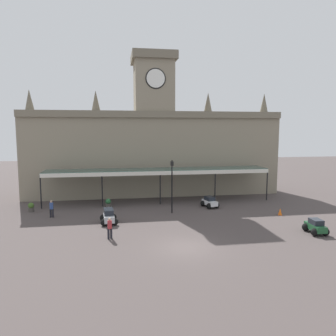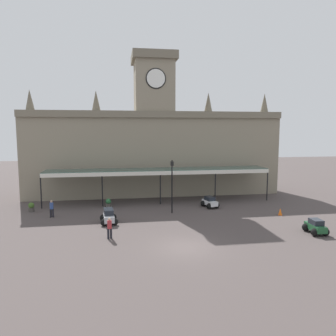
{
  "view_description": "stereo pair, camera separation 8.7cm",
  "coord_description": "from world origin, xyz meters",
  "px_view_note": "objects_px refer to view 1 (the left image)",
  "views": [
    {
      "loc": [
        -4.81,
        -21.73,
        8.42
      ],
      "look_at": [
        0.0,
        8.14,
        4.8
      ],
      "focal_mm": 34.36,
      "sensor_mm": 36.0,
      "label": 1
    },
    {
      "loc": [
        -4.72,
        -21.74,
        8.42
      ],
      "look_at": [
        0.0,
        8.14,
        4.8
      ],
      "focal_mm": 34.36,
      "sensor_mm": 36.0,
      "label": 2
    }
  ],
  "objects_px": {
    "traffic_cone": "(280,212)",
    "planter_near_kerb": "(108,203)",
    "car_silver_estate": "(109,217)",
    "pedestrian_crossing_forecourt": "(51,208)",
    "pedestrian_beside_cars": "(110,227)",
    "planter_by_canopy": "(31,207)",
    "car_green_sedan": "(316,227)",
    "victorian_lamppost": "(172,181)",
    "car_white_sedan": "(210,203)"
  },
  "relations": [
    {
      "from": "traffic_cone",
      "to": "planter_near_kerb",
      "type": "distance_m",
      "value": 17.91
    },
    {
      "from": "car_silver_estate",
      "to": "pedestrian_crossing_forecourt",
      "type": "height_order",
      "value": "pedestrian_crossing_forecourt"
    },
    {
      "from": "pedestrian_beside_cars",
      "to": "planter_by_canopy",
      "type": "relative_size",
      "value": 1.74
    },
    {
      "from": "car_green_sedan",
      "to": "traffic_cone",
      "type": "xyz_separation_m",
      "value": [
        -0.03,
        5.69,
        -0.16
      ]
    },
    {
      "from": "pedestrian_crossing_forecourt",
      "to": "pedestrian_beside_cars",
      "type": "xyz_separation_m",
      "value": [
        5.66,
        -7.12,
        0.0
      ]
    },
    {
      "from": "pedestrian_beside_cars",
      "to": "traffic_cone",
      "type": "relative_size",
      "value": 2.46
    },
    {
      "from": "planter_near_kerb",
      "to": "car_green_sedan",
      "type": "bearing_deg",
      "value": -34.52
    },
    {
      "from": "traffic_cone",
      "to": "car_silver_estate",
      "type": "bearing_deg",
      "value": -179.65
    },
    {
      "from": "car_silver_estate",
      "to": "planter_by_canopy",
      "type": "distance_m",
      "value": 9.63
    },
    {
      "from": "car_silver_estate",
      "to": "victorian_lamppost",
      "type": "height_order",
      "value": "victorian_lamppost"
    },
    {
      "from": "planter_by_canopy",
      "to": "car_white_sedan",
      "type": "bearing_deg",
      "value": -3.18
    },
    {
      "from": "pedestrian_beside_cars",
      "to": "planter_near_kerb",
      "type": "height_order",
      "value": "pedestrian_beside_cars"
    },
    {
      "from": "car_green_sedan",
      "to": "planter_by_canopy",
      "type": "xyz_separation_m",
      "value": [
        -24.72,
        10.97,
        -0.01
      ]
    },
    {
      "from": "victorian_lamppost",
      "to": "planter_by_canopy",
      "type": "distance_m",
      "value": 14.78
    },
    {
      "from": "pedestrian_crossing_forecourt",
      "to": "planter_near_kerb",
      "type": "bearing_deg",
      "value": 31.29
    },
    {
      "from": "pedestrian_crossing_forecourt",
      "to": "pedestrian_beside_cars",
      "type": "bearing_deg",
      "value": -51.53
    },
    {
      "from": "car_silver_estate",
      "to": "car_green_sedan",
      "type": "relative_size",
      "value": 1.11
    },
    {
      "from": "car_green_sedan",
      "to": "planter_near_kerb",
      "type": "relative_size",
      "value": 2.18
    },
    {
      "from": "pedestrian_crossing_forecourt",
      "to": "planter_by_canopy",
      "type": "relative_size",
      "value": 1.74
    },
    {
      "from": "traffic_cone",
      "to": "victorian_lamppost",
      "type": "bearing_deg",
      "value": 166.46
    },
    {
      "from": "car_green_sedan",
      "to": "pedestrian_crossing_forecourt",
      "type": "relative_size",
      "value": 1.25
    },
    {
      "from": "planter_by_canopy",
      "to": "planter_near_kerb",
      "type": "bearing_deg",
      "value": 4.91
    },
    {
      "from": "car_white_sedan",
      "to": "traffic_cone",
      "type": "distance_m",
      "value": 7.32
    },
    {
      "from": "car_white_sedan",
      "to": "car_silver_estate",
      "type": "bearing_deg",
      "value": -157.98
    },
    {
      "from": "car_green_sedan",
      "to": "pedestrian_crossing_forecourt",
      "type": "bearing_deg",
      "value": 159.22
    },
    {
      "from": "pedestrian_crossing_forecourt",
      "to": "planter_near_kerb",
      "type": "xyz_separation_m",
      "value": [
        5.29,
        3.21,
        -0.42
      ]
    },
    {
      "from": "pedestrian_beside_cars",
      "to": "planter_by_canopy",
      "type": "height_order",
      "value": "pedestrian_beside_cars"
    },
    {
      "from": "traffic_cone",
      "to": "planter_by_canopy",
      "type": "relative_size",
      "value": 0.71
    },
    {
      "from": "pedestrian_crossing_forecourt",
      "to": "traffic_cone",
      "type": "distance_m",
      "value": 22.36
    },
    {
      "from": "car_green_sedan",
      "to": "victorian_lamppost",
      "type": "relative_size",
      "value": 0.39
    },
    {
      "from": "pedestrian_crossing_forecourt",
      "to": "car_white_sedan",
      "type": "bearing_deg",
      "value": 5.29
    },
    {
      "from": "planter_by_canopy",
      "to": "pedestrian_beside_cars",
      "type": "bearing_deg",
      "value": -49.81
    },
    {
      "from": "car_green_sedan",
      "to": "victorian_lamppost",
      "type": "bearing_deg",
      "value": 141.95
    },
    {
      "from": "pedestrian_crossing_forecourt",
      "to": "planter_near_kerb",
      "type": "distance_m",
      "value": 6.2
    },
    {
      "from": "traffic_cone",
      "to": "car_white_sedan",
      "type": "bearing_deg",
      "value": 144.55
    },
    {
      "from": "car_white_sedan",
      "to": "pedestrian_beside_cars",
      "type": "height_order",
      "value": "pedestrian_beside_cars"
    },
    {
      "from": "car_silver_estate",
      "to": "car_white_sedan",
      "type": "xyz_separation_m",
      "value": [
        10.74,
        4.35,
        -0.06
      ]
    },
    {
      "from": "car_white_sedan",
      "to": "victorian_lamppost",
      "type": "relative_size",
      "value": 0.41
    },
    {
      "from": "victorian_lamppost",
      "to": "planter_by_canopy",
      "type": "height_order",
      "value": "victorian_lamppost"
    },
    {
      "from": "car_white_sedan",
      "to": "pedestrian_beside_cars",
      "type": "relative_size",
      "value": 1.32
    },
    {
      "from": "pedestrian_beside_cars",
      "to": "victorian_lamppost",
      "type": "height_order",
      "value": "victorian_lamppost"
    },
    {
      "from": "car_green_sedan",
      "to": "victorian_lamppost",
      "type": "xyz_separation_m",
      "value": [
        -10.48,
        8.2,
        2.82
      ]
    },
    {
      "from": "car_white_sedan",
      "to": "victorian_lamppost",
      "type": "distance_m",
      "value": 5.57
    },
    {
      "from": "pedestrian_crossing_forecourt",
      "to": "traffic_cone",
      "type": "relative_size",
      "value": 2.46
    },
    {
      "from": "victorian_lamppost",
      "to": "traffic_cone",
      "type": "height_order",
      "value": "victorian_lamppost"
    },
    {
      "from": "car_green_sedan",
      "to": "planter_by_canopy",
      "type": "relative_size",
      "value": 2.18
    },
    {
      "from": "pedestrian_beside_cars",
      "to": "planter_near_kerb",
      "type": "bearing_deg",
      "value": 92.06
    },
    {
      "from": "pedestrian_crossing_forecourt",
      "to": "victorian_lamppost",
      "type": "distance_m",
      "value": 11.98
    },
    {
      "from": "car_silver_estate",
      "to": "car_green_sedan",
      "type": "xyz_separation_m",
      "value": [
        16.74,
        -5.59,
        -0.06
      ]
    },
    {
      "from": "pedestrian_beside_cars",
      "to": "planter_near_kerb",
      "type": "distance_m",
      "value": 10.35
    }
  ]
}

